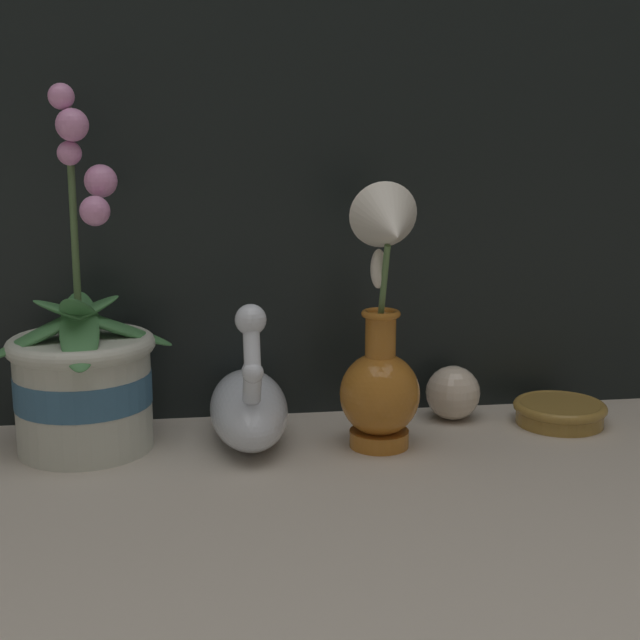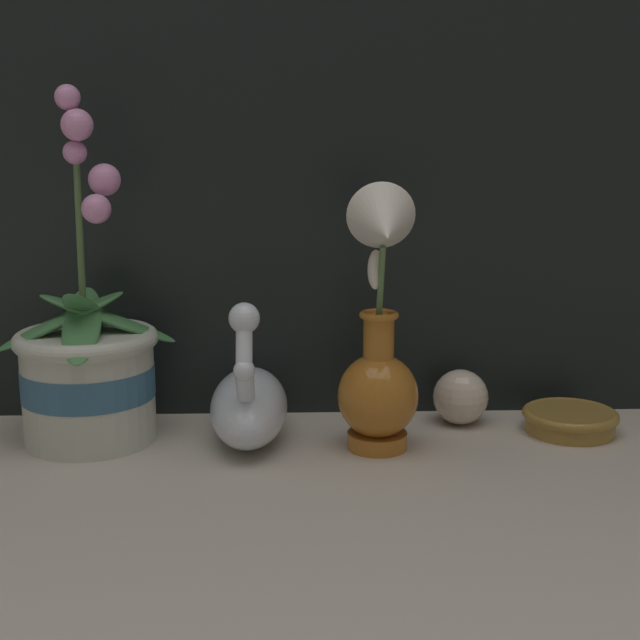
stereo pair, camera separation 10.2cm
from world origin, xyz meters
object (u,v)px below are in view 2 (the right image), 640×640
Objects in this scene: orchid_potted_plant at (88,368)px; amber_dish at (570,419)px; swan_figurine at (249,402)px; blue_vase at (380,346)px; glass_sphere at (461,397)px.

amber_dish is (0.57, 0.01, -0.07)m from orchid_potted_plant.
orchid_potted_plant is 1.93× the size of swan_figurine.
amber_dish is at bearing 0.79° from orchid_potted_plant.
amber_dish is (0.24, 0.06, -0.11)m from blue_vase.
swan_figurine is at bearing -169.44° from glass_sphere.
amber_dish is (0.39, 0.01, -0.03)m from swan_figurine.
glass_sphere is at bearing 5.67° from orchid_potted_plant.
orchid_potted_plant reaches higher than swan_figurine.
orchid_potted_plant is at bearing 178.72° from swan_figurine.
orchid_potted_plant is at bearing 171.24° from blue_vase.
swan_figurine reaches higher than glass_sphere.
swan_figurine reaches higher than amber_dish.
blue_vase is at bearing -139.34° from glass_sphere.
swan_figurine is 3.08× the size of glass_sphere.
glass_sphere is (0.26, 0.05, -0.01)m from swan_figurine.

